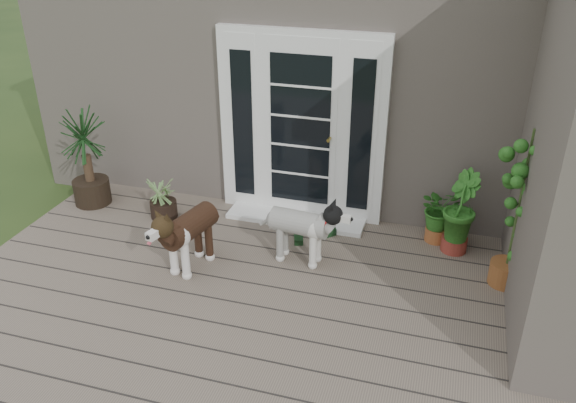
# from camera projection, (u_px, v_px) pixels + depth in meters

# --- Properties ---
(deck) EXTENTS (6.20, 4.60, 0.12)m
(deck) POSITION_uv_depth(u_px,v_px,m) (255.00, 336.00, 5.12)
(deck) COLOR #6B5B4C
(deck) RESTS_ON ground
(house_main) EXTENTS (7.40, 4.00, 3.10)m
(house_main) POSITION_uv_depth(u_px,v_px,m) (355.00, 55.00, 8.05)
(house_main) COLOR #665E54
(house_main) RESTS_ON ground
(door_unit) EXTENTS (1.90, 0.14, 2.15)m
(door_unit) POSITION_uv_depth(u_px,v_px,m) (301.00, 127.00, 6.52)
(door_unit) COLOR white
(door_unit) RESTS_ON deck
(door_step) EXTENTS (1.60, 0.40, 0.05)m
(door_step) POSITION_uv_depth(u_px,v_px,m) (296.00, 218.00, 6.83)
(door_step) COLOR white
(door_step) RESTS_ON deck
(brindle_dog) EXTENTS (0.55, 0.90, 0.70)m
(brindle_dog) POSITION_uv_depth(u_px,v_px,m) (190.00, 237.00, 5.82)
(brindle_dog) COLOR #3B2215
(brindle_dog) RESTS_ON deck
(white_dog) EXTENTS (0.81, 0.41, 0.66)m
(white_dog) POSITION_uv_depth(u_px,v_px,m) (299.00, 233.00, 5.93)
(white_dog) COLOR beige
(white_dog) RESTS_ON deck
(spider_plant) EXTENTS (0.63, 0.63, 0.55)m
(spider_plant) POSITION_uv_depth(u_px,v_px,m) (162.00, 196.00, 6.78)
(spider_plant) COLOR #83965C
(spider_plant) RESTS_ON deck
(yucca) EXTENTS (1.03, 1.03, 1.20)m
(yucca) POSITION_uv_depth(u_px,v_px,m) (86.00, 158.00, 6.96)
(yucca) COLOR #133411
(yucca) RESTS_ON deck
(herb_a) EXTENTS (0.60, 0.60, 0.55)m
(herb_a) POSITION_uv_depth(u_px,v_px,m) (438.00, 218.00, 6.31)
(herb_a) COLOR #275618
(herb_a) RESTS_ON deck
(herb_b) EXTENTS (0.51, 0.51, 0.68)m
(herb_b) POSITION_uv_depth(u_px,v_px,m) (457.00, 222.00, 6.10)
(herb_b) COLOR #1D5B1A
(herb_b) RESTS_ON deck
(herb_c) EXTENTS (0.49, 0.49, 0.63)m
(herb_c) POSITION_uv_depth(u_px,v_px,m) (527.00, 227.00, 6.06)
(herb_c) COLOR #2E641C
(herb_c) RESTS_ON deck
(sapling) EXTENTS (0.53, 0.53, 1.66)m
(sapling) POSITION_uv_depth(u_px,v_px,m) (519.00, 208.00, 5.34)
(sapling) COLOR #1C4C15
(sapling) RESTS_ON deck
(clog_left) EXTENTS (0.21, 0.31, 0.09)m
(clog_left) POSITION_uv_depth(u_px,v_px,m) (298.00, 237.00, 6.42)
(clog_left) COLOR black
(clog_left) RESTS_ON deck
(clog_right) EXTENTS (0.32, 0.33, 0.09)m
(clog_right) POSITION_uv_depth(u_px,v_px,m) (324.00, 233.00, 6.49)
(clog_right) COLOR #143217
(clog_right) RESTS_ON deck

